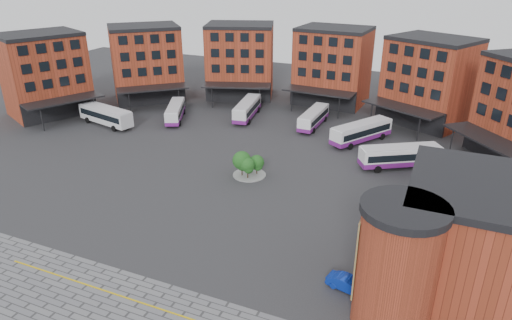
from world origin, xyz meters
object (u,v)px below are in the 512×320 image
at_px(bus_f, 400,156).
at_px(bus_b, 175,111).
at_px(blue_car, 349,284).
at_px(bus_a, 106,115).
at_px(bus_d, 314,118).
at_px(bus_c, 247,109).
at_px(bus_e, 361,132).
at_px(tree_island, 247,164).

bearing_deg(bus_f, bus_b, -128.81).
bearing_deg(blue_car, bus_a, 73.40).
bearing_deg(bus_d, bus_c, -177.17).
height_order(bus_a, bus_b, bus_a).
bearing_deg(bus_b, bus_d, -9.83).
bearing_deg(bus_a, bus_c, -44.49).
distance_m(bus_a, bus_e, 42.93).
bearing_deg(bus_c, bus_b, -161.02).
height_order(bus_d, bus_e, bus_e).
xyz_separation_m(bus_d, bus_f, (15.69, -11.44, 0.14)).
height_order(bus_e, blue_car, bus_e).
height_order(bus_e, bus_f, bus_e).
relative_size(tree_island, blue_car, 1.13).
bearing_deg(tree_island, bus_e, 58.23).
bearing_deg(bus_d, tree_island, -94.25).
xyz_separation_m(bus_b, bus_e, (32.47, 2.23, 0.18)).
xyz_separation_m(tree_island, bus_e, (11.27, 18.19, -0.13)).
bearing_deg(bus_f, bus_c, -143.16).
xyz_separation_m(bus_b, bus_d, (23.55, 6.27, 0.02)).
distance_m(bus_e, blue_car, 35.88).
xyz_separation_m(bus_a, bus_d, (32.97, 13.41, -0.34)).
relative_size(bus_d, blue_car, 2.62).
relative_size(tree_island, bus_d, 0.43).
height_order(bus_a, bus_f, bus_a).
distance_m(tree_island, bus_c, 24.16).
xyz_separation_m(bus_c, bus_e, (21.21, -3.82, 0.05)).
relative_size(bus_b, bus_f, 0.93).
height_order(tree_island, bus_e, tree_island).
distance_m(bus_a, bus_f, 48.70).
bearing_deg(bus_c, bus_e, -19.50).
height_order(bus_a, bus_c, bus_a).
relative_size(bus_b, bus_e, 0.92).
height_order(tree_island, bus_f, tree_island).
height_order(tree_island, blue_car, tree_island).
bearing_deg(bus_a, bus_f, -74.70).
relative_size(tree_island, bus_e, 0.40).
distance_m(bus_d, bus_e, 9.80).
bearing_deg(bus_b, bus_c, 3.51).
bearing_deg(bus_b, bus_a, -167.61).
height_order(tree_island, bus_a, tree_island).
bearing_deg(tree_island, bus_b, 143.02).
height_order(bus_f, blue_car, bus_f).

